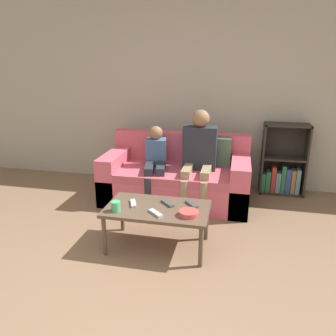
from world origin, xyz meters
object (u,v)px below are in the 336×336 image
(cup_near, at_px, (116,206))
(person_adult, at_px, (199,151))
(snack_bowl, at_px, (189,213))
(tv_remote_1, at_px, (192,204))
(coffee_table, at_px, (157,211))
(person_child, at_px, (156,160))
(couch, at_px, (177,178))
(tv_remote_2, at_px, (156,213))
(tv_remote_3, at_px, (133,203))
(bookshelf, at_px, (282,167))
(tv_remote_0, at_px, (168,203))

(cup_near, bearing_deg, person_adult, 64.69)
(snack_bowl, bearing_deg, tv_remote_1, 91.84)
(coffee_table, relative_size, person_child, 1.02)
(couch, xyz_separation_m, tv_remote_1, (0.34, -1.05, 0.14))
(person_adult, distance_m, tv_remote_2, 1.28)
(person_adult, xyz_separation_m, snack_bowl, (0.07, -1.20, -0.24))
(coffee_table, relative_size, snack_bowl, 5.54)
(tv_remote_3, bearing_deg, bookshelf, 26.02)
(bookshelf, xyz_separation_m, coffee_table, (-1.30, -1.70, 0.02))
(bookshelf, height_order, person_adult, person_adult)
(couch, height_order, cup_near, couch)
(cup_near, xyz_separation_m, snack_bowl, (0.66, 0.05, -0.02))
(bookshelf, bearing_deg, snack_bowl, -118.58)
(tv_remote_0, bearing_deg, snack_bowl, -82.70)
(tv_remote_0, height_order, snack_bowl, snack_bowl)
(tv_remote_1, bearing_deg, tv_remote_3, 151.12)
(tv_remote_0, bearing_deg, coffee_table, -176.89)
(person_adult, relative_size, tv_remote_1, 7.18)
(tv_remote_1, height_order, tv_remote_3, same)
(tv_remote_1, distance_m, tv_remote_3, 0.55)
(bookshelf, height_order, tv_remote_2, bookshelf)
(couch, xyz_separation_m, coffee_table, (0.03, -1.17, 0.09))
(bookshelf, bearing_deg, tv_remote_3, -132.33)
(couch, relative_size, tv_remote_2, 11.45)
(person_adult, relative_size, person_child, 1.23)
(couch, xyz_separation_m, cup_near, (-0.31, -1.33, 0.18))
(tv_remote_2, bearing_deg, bookshelf, 8.27)
(couch, xyz_separation_m, person_adult, (0.28, -0.07, 0.39))
(coffee_table, xyz_separation_m, snack_bowl, (0.31, -0.11, 0.07))
(tv_remote_2, bearing_deg, tv_remote_0, 28.43)
(tv_remote_0, bearing_deg, bookshelf, 9.52)
(couch, distance_m, snack_bowl, 1.33)
(cup_near, relative_size, tv_remote_2, 0.60)
(couch, height_order, tv_remote_2, couch)
(tv_remote_0, distance_m, tv_remote_1, 0.23)
(bookshelf, bearing_deg, tv_remote_0, -126.99)
(bookshelf, height_order, tv_remote_1, bookshelf)
(bookshelf, distance_m, tv_remote_0, 2.03)
(tv_remote_2, bearing_deg, tv_remote_3, 101.71)
(coffee_table, distance_m, cup_near, 0.39)
(tv_remote_0, bearing_deg, cup_near, 166.13)
(snack_bowl, bearing_deg, coffee_table, 161.06)
(cup_near, height_order, tv_remote_2, cup_near)
(cup_near, height_order, snack_bowl, cup_near)
(bookshelf, bearing_deg, cup_near, -131.48)
(couch, bearing_deg, tv_remote_3, -100.06)
(tv_remote_2, bearing_deg, person_adult, 32.63)
(couch, relative_size, cup_near, 19.02)
(couch, relative_size, tv_remote_3, 10.24)
(bookshelf, height_order, tv_remote_0, bookshelf)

